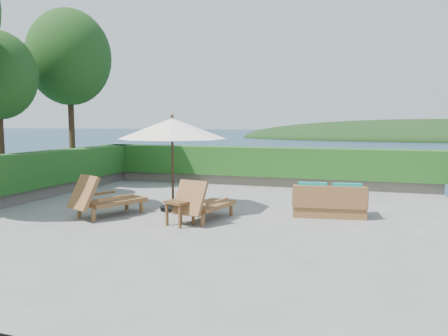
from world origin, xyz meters
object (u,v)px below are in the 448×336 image
(patio_umbrella, at_px, (172,130))
(side_table, at_px, (180,205))
(lounge_left, at_px, (105,199))
(wicker_loveseat, at_px, (329,203))
(lounge_right, at_px, (203,203))

(patio_umbrella, height_order, side_table, patio_umbrella)
(lounge_left, bearing_deg, patio_umbrella, 68.23)
(patio_umbrella, distance_m, wicker_loveseat, 4.23)
(lounge_left, bearing_deg, side_table, 16.86)
(patio_umbrella, xyz_separation_m, wicker_loveseat, (3.83, 0.53, -1.73))
(lounge_right, distance_m, side_table, 0.65)
(patio_umbrella, xyz_separation_m, lounge_left, (-1.22, -1.18, -1.62))
(lounge_right, bearing_deg, wicker_loveseat, 39.53)
(wicker_loveseat, bearing_deg, patio_umbrella, -179.50)
(lounge_right, height_order, side_table, lounge_right)
(side_table, bearing_deg, lounge_left, 172.69)
(lounge_left, bearing_deg, wicker_loveseat, 42.91)
(lounge_left, xyz_separation_m, wicker_loveseat, (5.05, 1.71, -0.10))
(side_table, bearing_deg, lounge_right, 60.56)
(side_table, distance_m, wicker_loveseat, 3.59)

